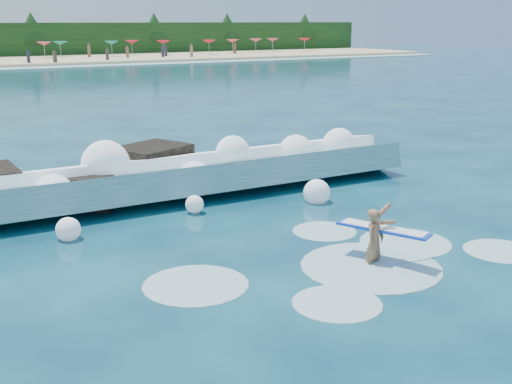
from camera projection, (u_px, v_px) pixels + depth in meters
ground at (242, 275)px, 13.89m from camera, size 200.00×200.00×0.00m
breaking_wave at (154, 182)px, 19.74m from camera, size 17.48×2.75×1.51m
rock_cluster at (62, 185)px, 19.47m from camera, size 8.49×3.68×1.58m
surfer_with_board at (377, 240)px, 14.39m from camera, size 1.38×2.77×1.56m
wave_spray at (143, 169)px, 19.37m from camera, size 15.15×4.45×2.15m
surf_foam at (356, 263)px, 14.56m from camera, size 9.20×5.49×0.16m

